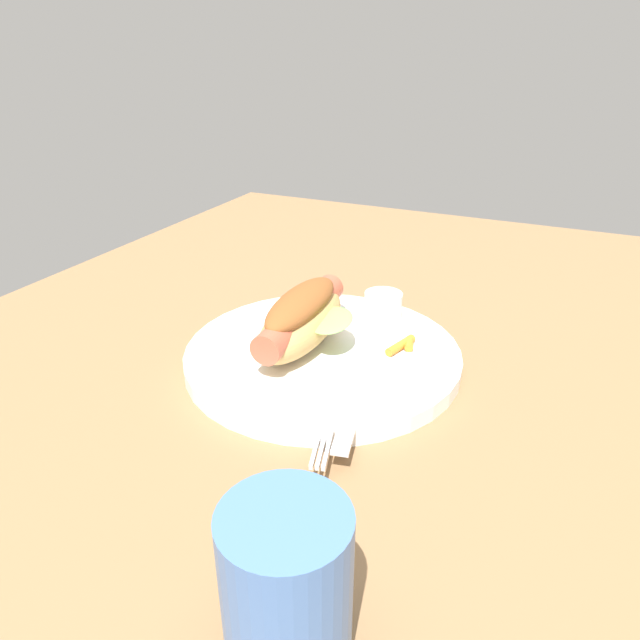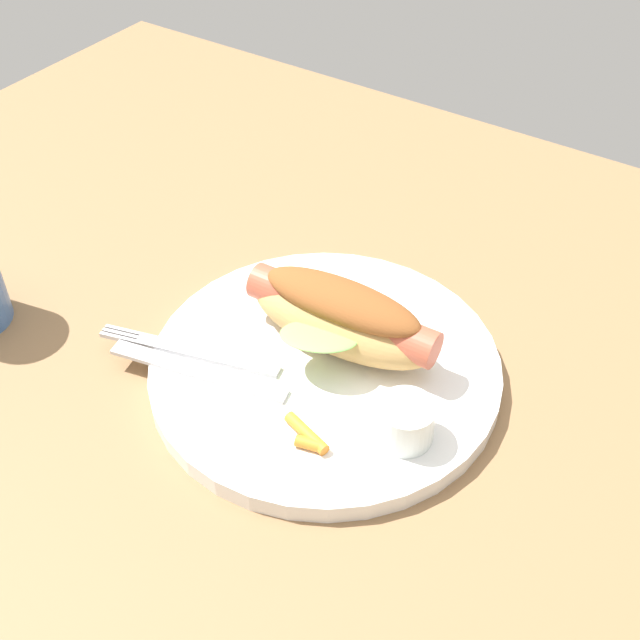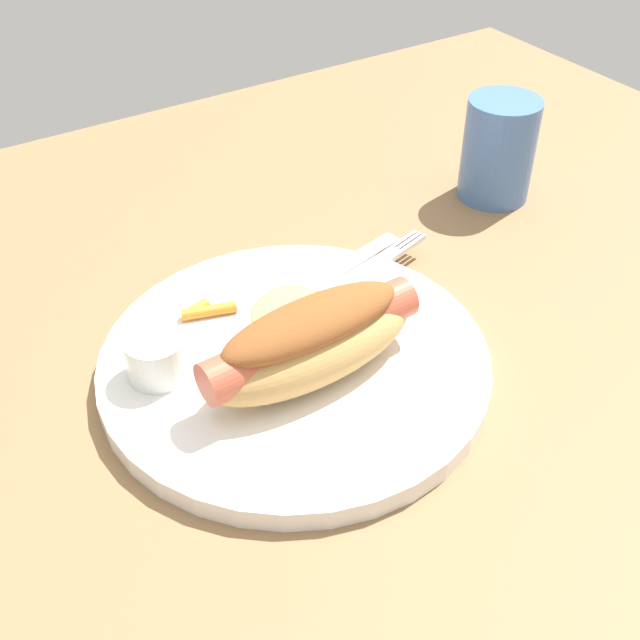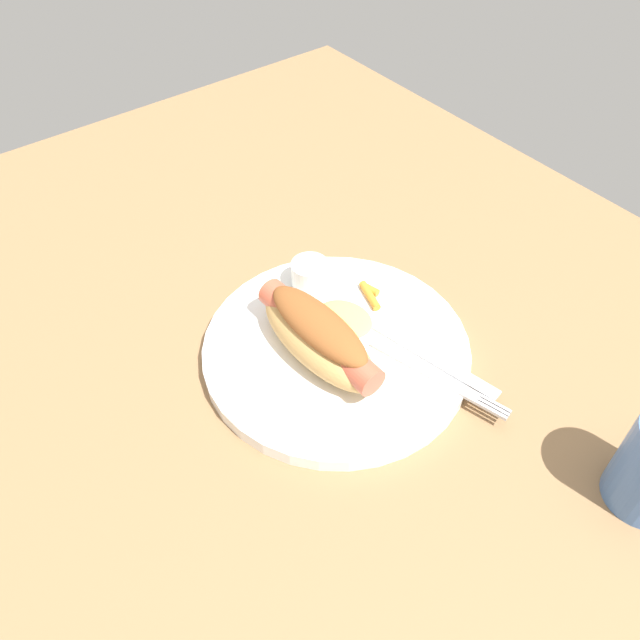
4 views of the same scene
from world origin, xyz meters
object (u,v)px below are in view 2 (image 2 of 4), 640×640
plate (327,369)px  hot_dog (343,317)px  fork (193,352)px  sauce_ramekin (405,422)px  knife (198,371)px  carrot_garnish (308,437)px

plate → hot_dog: 4.39cm
hot_dog → fork: bearing=36.2°
hot_dog → fork: 12.13cm
sauce_ramekin → fork: (-17.97, -1.78, -1.36)cm
sauce_ramekin → knife: sauce_ramekin is taller
sauce_ramekin → fork: size_ratio=0.28×
plate → knife: size_ratio=1.86×
sauce_ramekin → fork: 18.11cm
hot_dog → fork: size_ratio=1.08×
sauce_ramekin → carrot_garnish: sauce_ramekin is taller
hot_dog → sauce_ramekin: size_ratio=3.89×
fork → sauce_ramekin: bearing=170.3°
hot_dog → knife: bearing=46.9°
plate → hot_dog: hot_dog is taller
knife → carrot_garnish: (10.76, -0.91, 0.25)cm
sauce_ramekin → knife: 16.64cm
hot_dog → fork: hot_dog is taller
sauce_ramekin → carrot_garnish: (-5.51, -4.10, -1.13)cm
fork → carrot_garnish: bearing=154.2°
fork → carrot_garnish: 12.68cm
carrot_garnish → plate: bearing=112.8°
sauce_ramekin → knife: size_ratio=0.28×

